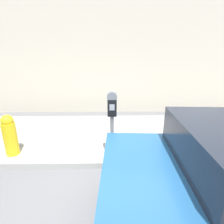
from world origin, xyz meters
The scene contains 5 objects.
ground_plane centered at (0.00, 0.00, 0.00)m, with size 60.00×60.00×0.00m, color slate.
sidewalk centered at (0.00, 2.20, 0.07)m, with size 24.00×2.80×0.14m.
building_facade centered at (0.00, 4.62, 3.46)m, with size 24.00×0.30×6.92m.
parking_meter centered at (-0.11, 0.98, 1.07)m, with size 0.18×0.13×1.37m.
fire_hydrant centered at (-2.20, 1.17, 0.58)m, with size 0.26×0.26×0.87m.
Camera 1 is at (-0.16, -2.12, 2.13)m, focal length 28.00 mm.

